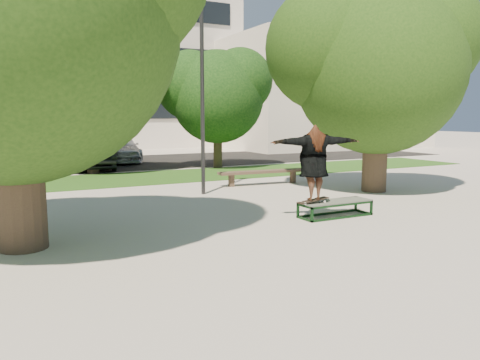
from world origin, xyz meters
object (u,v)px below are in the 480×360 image
bench (263,173)px  car_silver_a (5,154)px  grind_box (335,209)px  car_silver_b (119,149)px  car_dark (97,152)px  car_grey (76,151)px  tree_right (375,59)px  lamppost (202,89)px

bench → car_silver_a: bearing=138.7°
grind_box → car_silver_a: car_silver_a is taller
bench → car_silver_b: size_ratio=0.69×
car_dark → car_silver_b: 3.21m
car_dark → grind_box: bearing=-66.0°
car_dark → car_grey: size_ratio=0.97×
bench → car_silver_a: size_ratio=0.72×
tree_right → grind_box: tree_right is taller
grind_box → bench: 5.44m
tree_right → car_silver_a: tree_right is taller
car_grey → bench: bearing=-56.6°
grind_box → car_silver_a: bearing=116.8°
car_dark → car_silver_b: car_dark is taller
lamppost → car_grey: bearing=100.1°
car_dark → car_grey: car_dark is taller
grind_box → car_dark: bearing=102.8°
car_dark → car_grey: bearing=112.6°
tree_right → car_silver_a: 15.22m
tree_right → lamppost: bearing=158.7°
grind_box → bench: bearing=77.9°
tree_right → bench: bearing=129.1°
car_dark → lamppost: bearing=-69.1°
lamppost → grind_box: 5.53m
car_silver_b → car_grey: bearing=-168.0°
tree_right → lamppost: tree_right is taller
lamppost → bench: size_ratio=1.87×
lamppost → car_silver_a: (-5.24, 8.93, -2.38)m
car_silver_a → car_dark: size_ratio=0.98×
lamppost → bench: 3.90m
car_grey → car_silver_b: 2.16m
car_silver_a → car_dark: (3.74, -0.19, -0.01)m
grind_box → car_grey: 16.13m
car_dark → car_silver_a: bearing=-171.7°
tree_right → car_dark: tree_right is taller
car_grey → car_silver_b: size_ratio=1.00×
bench → car_silver_b: bearing=107.6°
car_silver_a → bench: bearing=-35.3°
tree_right → lamppost: (-4.92, 1.92, -0.94)m
tree_right → grind_box: (-3.42, -2.51, -3.90)m
grind_box → car_dark: car_dark is taller
lamppost → car_silver_a: 10.62m
bench → car_silver_b: car_silver_b is taller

